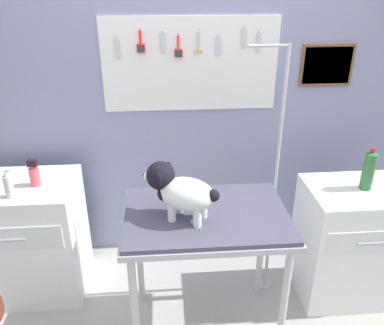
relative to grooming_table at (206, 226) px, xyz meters
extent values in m
cube|color=#898BB0|center=(-0.01, 0.96, 0.33)|extent=(4.00, 0.06, 2.30)
cube|color=white|center=(-0.02, 0.92, 0.76)|extent=(1.26, 0.02, 0.67)
cylinder|color=gray|center=(-0.53, 0.91, 0.96)|extent=(0.01, 0.02, 0.01)
cube|color=silver|center=(-0.53, 0.90, 0.89)|extent=(0.03, 0.01, 0.13)
cylinder|color=gray|center=(-0.37, 0.91, 1.01)|extent=(0.01, 0.02, 0.01)
cylinder|color=red|center=(-0.37, 0.90, 0.96)|extent=(0.02, 0.02, 0.09)
cube|color=red|center=(-0.37, 0.90, 0.88)|extent=(0.06, 0.02, 0.06)
cube|color=#333338|center=(-0.37, 0.88, 0.88)|extent=(0.05, 0.01, 0.05)
cylinder|color=gray|center=(-0.22, 0.91, 0.99)|extent=(0.01, 0.02, 0.01)
cube|color=silver|center=(-0.22, 0.90, 0.92)|extent=(0.03, 0.01, 0.13)
cylinder|color=gray|center=(-0.11, 0.91, 0.97)|extent=(0.01, 0.02, 0.01)
cylinder|color=red|center=(-0.11, 0.90, 0.92)|extent=(0.02, 0.02, 0.09)
cube|color=red|center=(-0.11, 0.90, 0.85)|extent=(0.06, 0.02, 0.06)
cube|color=#333338|center=(-0.11, 0.88, 0.85)|extent=(0.05, 0.01, 0.05)
cylinder|color=gray|center=(0.03, 0.91, 1.00)|extent=(0.01, 0.02, 0.01)
cube|color=silver|center=(0.03, 0.90, 0.93)|extent=(0.01, 0.00, 0.11)
cube|color=silver|center=(0.04, 0.90, 0.93)|extent=(0.01, 0.00, 0.11)
torus|color=gold|center=(0.02, 0.90, 0.86)|extent=(0.03, 0.01, 0.03)
torus|color=gold|center=(0.04, 0.90, 0.86)|extent=(0.03, 0.01, 0.03)
cylinder|color=gray|center=(0.17, 0.91, 0.97)|extent=(0.01, 0.02, 0.01)
cube|color=silver|center=(0.17, 0.90, 0.89)|extent=(0.03, 0.01, 0.13)
cylinder|color=gray|center=(0.35, 0.91, 1.02)|extent=(0.01, 0.02, 0.01)
cube|color=silver|center=(0.35, 0.90, 0.94)|extent=(0.03, 0.01, 0.13)
cylinder|color=gray|center=(0.46, 0.91, 0.99)|extent=(0.01, 0.02, 0.01)
cube|color=silver|center=(0.46, 0.90, 0.91)|extent=(0.03, 0.01, 0.13)
cube|color=brown|center=(0.99, 0.91, 0.74)|extent=(0.39, 0.02, 0.30)
cube|color=#AD834F|center=(0.99, 0.91, 0.74)|extent=(0.36, 0.01, 0.27)
cylinder|color=#B7B7BC|center=(-0.43, -0.27, -0.39)|extent=(0.04, 0.04, 0.85)
cylinder|color=#B7B7BC|center=(0.43, -0.27, -0.39)|extent=(0.04, 0.04, 0.85)
cylinder|color=#B7B7BC|center=(-0.43, 0.27, -0.39)|extent=(0.04, 0.04, 0.85)
cylinder|color=#B7B7BC|center=(0.43, 0.27, -0.39)|extent=(0.04, 0.04, 0.85)
cube|color=#B7B7BC|center=(0.00, 0.00, 0.05)|extent=(0.97, 0.67, 0.03)
cube|color=#49485C|center=(0.00, 0.00, 0.08)|extent=(0.94, 0.65, 0.03)
cylinder|color=#B7B7BC|center=(0.51, 0.35, -0.81)|extent=(0.11, 0.11, 0.01)
cylinder|color=#B7B7BC|center=(0.51, 0.35, 0.09)|extent=(0.02, 0.02, 1.80)
cylinder|color=#B7B7BC|center=(0.39, 0.35, 0.98)|extent=(0.24, 0.02, 0.02)
cylinder|color=white|center=(-0.20, -0.07, 0.15)|extent=(0.05, 0.05, 0.11)
cylinder|color=white|center=(-0.16, 0.02, 0.15)|extent=(0.05, 0.05, 0.11)
cylinder|color=white|center=(-0.06, -0.13, 0.15)|extent=(0.05, 0.05, 0.11)
cylinder|color=white|center=(-0.02, -0.04, 0.15)|extent=(0.05, 0.05, 0.11)
ellipsoid|color=white|center=(-0.12, -0.05, 0.25)|extent=(0.38, 0.32, 0.18)
ellipsoid|color=black|center=(-0.22, 0.00, 0.25)|extent=(0.16, 0.18, 0.10)
sphere|color=black|center=(-0.26, 0.01, 0.34)|extent=(0.16, 0.16, 0.16)
ellipsoid|color=white|center=(-0.32, 0.04, 0.33)|extent=(0.09, 0.09, 0.05)
sphere|color=black|center=(-0.35, 0.06, 0.33)|extent=(0.02, 0.02, 0.02)
ellipsoid|color=black|center=(-0.27, -0.06, 0.35)|extent=(0.06, 0.05, 0.09)
ellipsoid|color=black|center=(-0.21, 0.07, 0.35)|extent=(0.06, 0.05, 0.09)
sphere|color=black|center=(0.02, -0.12, 0.28)|extent=(0.07, 0.07, 0.07)
cube|color=white|center=(-1.26, 0.50, -0.38)|extent=(0.80, 0.56, 0.88)
cube|color=silver|center=(-1.26, 0.21, -0.18)|extent=(0.70, 0.01, 0.18)
cylinder|color=#99999E|center=(-1.26, 0.20, -0.18)|extent=(0.24, 0.02, 0.02)
cube|color=white|center=(1.06, 0.27, -0.38)|extent=(0.68, 0.52, 0.87)
cube|color=silver|center=(1.06, 0.01, -0.19)|extent=(0.60, 0.01, 0.17)
cylinder|color=#99999E|center=(1.06, 0.00, -0.19)|extent=(0.20, 0.02, 0.02)
cylinder|color=#BBB7BD|center=(-1.22, 0.32, 0.14)|extent=(0.05, 0.05, 0.15)
cylinder|color=silver|center=(-1.22, 0.32, 0.23)|extent=(0.02, 0.02, 0.03)
cube|color=silver|center=(-1.20, 0.32, 0.25)|extent=(0.03, 0.01, 0.01)
cylinder|color=#DE545C|center=(-1.10, 0.47, 0.13)|extent=(0.07, 0.07, 0.12)
cylinder|color=#DE545C|center=(-1.10, 0.47, 0.20)|extent=(0.03, 0.03, 0.02)
cube|color=black|center=(-1.10, 0.47, 0.23)|extent=(0.06, 0.04, 0.04)
cylinder|color=#31693A|center=(1.10, 0.28, 0.18)|extent=(0.08, 0.08, 0.25)
cone|color=#31693A|center=(1.10, 0.28, 0.31)|extent=(0.08, 0.08, 0.02)
cylinder|color=red|center=(1.10, 0.28, 0.33)|extent=(0.03, 0.03, 0.02)
camera|label=1|loc=(-0.24, -1.92, 1.35)|focal=36.79mm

